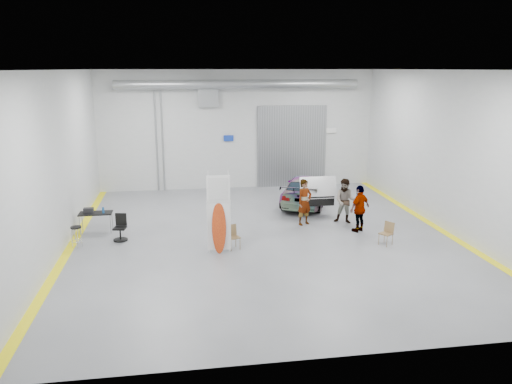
{
  "coord_description": "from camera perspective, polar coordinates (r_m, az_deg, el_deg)",
  "views": [
    {
      "loc": [
        -2.96,
        -17.19,
        6.05
      ],
      "look_at": [
        -0.17,
        0.89,
        1.5
      ],
      "focal_mm": 35.0,
      "sensor_mm": 36.0,
      "label": 1
    }
  ],
  "objects": [
    {
      "name": "person_c",
      "position": [
        19.23,
        11.77,
        -1.86
      ],
      "size": [
        1.11,
        0.93,
        1.81
      ],
      "primitive_type": "imported",
      "rotation": [
        0.0,
        0.0,
        3.71
      ],
      "color": "#945E31",
      "rests_on": "ground"
    },
    {
      "name": "folding_chair_far",
      "position": [
        18.16,
        14.59,
        -5.11
      ],
      "size": [
        0.52,
        0.63,
        0.82
      ],
      "rotation": [
        0.0,
        0.0,
        -1.0
      ],
      "color": "brown",
      "rests_on": "ground"
    },
    {
      "name": "ground",
      "position": [
        18.46,
        0.96,
        -5.17
      ],
      "size": [
        16.0,
        16.0,
        0.0
      ],
      "primitive_type": "plane",
      "color": "slate",
      "rests_on": "ground"
    },
    {
      "name": "shop_stool",
      "position": [
        18.4,
        -19.81,
        -4.86
      ],
      "size": [
        0.38,
        0.38,
        0.75
      ],
      "rotation": [
        0.0,
        0.0,
        0.19
      ],
      "color": "black",
      "rests_on": "ground"
    },
    {
      "name": "trunk_lid",
      "position": [
        20.8,
        7.13,
        0.76
      ],
      "size": [
        1.53,
        0.93,
        0.04
      ],
      "primitive_type": "cube",
      "color": "silver",
      "rests_on": "sedan_car"
    },
    {
      "name": "work_table",
      "position": [
        19.74,
        -18.06,
        -2.27
      ],
      "size": [
        1.22,
        0.62,
        0.99
      ],
      "rotation": [
        0.0,
        0.0,
        -0.01
      ],
      "color": "gray",
      "rests_on": "ground"
    },
    {
      "name": "room_shell",
      "position": [
        19.77,
        0.6,
        8.24
      ],
      "size": [
        14.02,
        16.18,
        6.01
      ],
      "color": "#BABCBF",
      "rests_on": "ground"
    },
    {
      "name": "folding_chair_near",
      "position": [
        17.22,
        -2.6,
        -5.7
      ],
      "size": [
        0.5,
        0.52,
        0.83
      ],
      "rotation": [
        0.0,
        0.0,
        0.34
      ],
      "color": "brown",
      "rests_on": "ground"
    },
    {
      "name": "person_b",
      "position": [
        20.18,
        10.19,
        -1.02
      ],
      "size": [
        1.09,
        0.99,
        1.81
      ],
      "primitive_type": "imported",
      "rotation": [
        0.0,
        0.0,
        -0.43
      ],
      "color": "teal",
      "rests_on": "ground"
    },
    {
      "name": "office_chair",
      "position": [
        18.67,
        -15.26,
        -4.1
      ],
      "size": [
        0.51,
        0.52,
        0.96
      ],
      "rotation": [
        0.0,
        0.0,
        -0.18
      ],
      "color": "black",
      "rests_on": "ground"
    },
    {
      "name": "sedan_car",
      "position": [
        22.85,
        5.71,
        0.25
      ],
      "size": [
        3.47,
        4.9,
        1.32
      ],
      "primitive_type": "imported",
      "rotation": [
        0.0,
        0.0,
        2.74
      ],
      "color": "white",
      "rests_on": "ground"
    },
    {
      "name": "person_a",
      "position": [
        19.76,
        5.57,
        -1.15
      ],
      "size": [
        0.8,
        0.7,
        1.84
      ],
      "primitive_type": "imported",
      "rotation": [
        0.0,
        0.0,
        0.48
      ],
      "color": "#806146",
      "rests_on": "ground"
    },
    {
      "name": "surfboard_display",
      "position": [
        16.63,
        -4.23,
        -3.24
      ],
      "size": [
        0.8,
        0.25,
        2.82
      ],
      "rotation": [
        0.0,
        0.0,
        -0.05
      ],
      "color": "white",
      "rests_on": "ground"
    }
  ]
}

